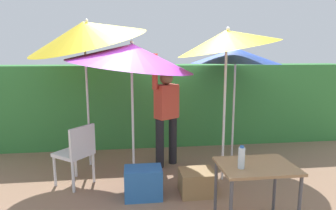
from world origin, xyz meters
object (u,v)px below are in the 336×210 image
cooler_box (143,183)px  crate_cardboard (197,182)px  umbrella_orange (227,40)px  chair_plastic (77,151)px  umbrella_yellow (86,32)px  bottle_water (242,158)px  person_vendor (166,111)px  umbrella_navy (235,56)px  umbrella_rainbow (132,55)px  folding_table (256,172)px

cooler_box → crate_cardboard: size_ratio=1.06×
umbrella_orange → chair_plastic: umbrella_orange is taller
umbrella_yellow → bottle_water: 3.10m
person_vendor → bottle_water: 2.06m
umbrella_navy → bottle_water: 2.46m
crate_cardboard → bottle_water: 1.16m
umbrella_orange → umbrella_navy: 1.00m
umbrella_yellow → cooler_box: bearing=-56.1°
umbrella_rainbow → bottle_water: 2.19m
umbrella_orange → umbrella_yellow: (-2.03, 0.82, 0.14)m
person_vendor → bottle_water: person_vendor is taller
umbrella_navy → crate_cardboard: bearing=-126.5°
chair_plastic → bottle_water: bearing=-36.1°
person_vendor → folding_table: bearing=-69.0°
crate_cardboard → chair_plastic: bearing=164.0°
person_vendor → crate_cardboard: person_vendor is taller
person_vendor → crate_cardboard: size_ratio=4.06×
person_vendor → bottle_water: bearing=-74.8°
umbrella_orange → chair_plastic: bearing=177.6°
crate_cardboard → folding_table: 1.06m
umbrella_orange → chair_plastic: 2.64m
person_vendor → cooler_box: 1.39m
umbrella_yellow → person_vendor: bearing=-5.6°
umbrella_orange → bottle_water: size_ratio=9.70×
chair_plastic → cooler_box: size_ratio=1.82×
umbrella_rainbow → umbrella_orange: (1.32, -0.31, 0.21)m
umbrella_rainbow → crate_cardboard: umbrella_rainbow is taller
person_vendor → chair_plastic: size_ratio=2.11×
umbrella_rainbow → chair_plastic: bearing=-165.0°
umbrella_rainbow → crate_cardboard: bearing=-39.3°
umbrella_orange → person_vendor: 1.54m
umbrella_rainbow → folding_table: bearing=-49.8°
umbrella_orange → cooler_box: umbrella_orange is taller
crate_cardboard → umbrella_yellow: bearing=142.1°
person_vendor → chair_plastic: person_vendor is taller
umbrella_orange → umbrella_yellow: umbrella_yellow is taller
cooler_box → umbrella_yellow: bearing=123.9°
bottle_water → person_vendor: bearing=105.2°
umbrella_navy → folding_table: bearing=-102.8°
umbrella_yellow → person_vendor: (1.26, -0.12, -1.27)m
umbrella_navy → bottle_water: (-0.67, -2.15, -1.00)m
umbrella_orange → umbrella_rainbow: bearing=167.0°
umbrella_orange → person_vendor: (-0.77, 0.70, -1.14)m
umbrella_orange → folding_table: size_ratio=2.91×
bottle_water → chair_plastic: bearing=143.9°
cooler_box → crate_cardboard: bearing=1.6°
umbrella_rainbow → cooler_box: bearing=-80.9°
crate_cardboard → cooler_box: bearing=-178.4°
person_vendor → crate_cardboard: 1.36m
folding_table → bottle_water: 0.29m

